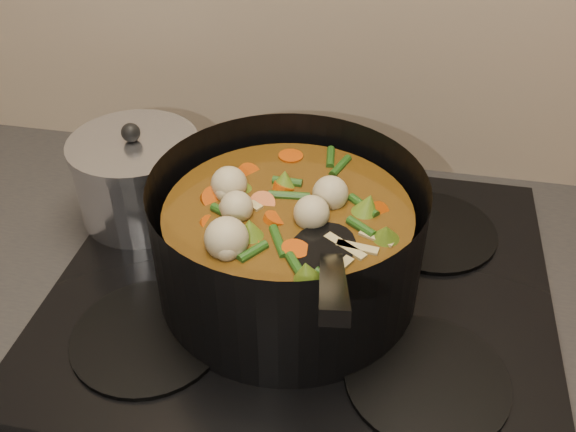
# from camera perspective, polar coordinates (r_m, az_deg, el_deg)

# --- Properties ---
(stovetop) EXTENTS (0.62, 0.54, 0.03)m
(stovetop) POSITION_cam_1_polar(r_m,az_deg,el_deg) (0.83, 1.34, -6.13)
(stovetop) COLOR black
(stovetop) RESTS_ON counter
(stockpot) EXTENTS (0.34, 0.43, 0.24)m
(stockpot) POSITION_cam_1_polar(r_m,az_deg,el_deg) (0.77, 0.02, -2.26)
(stockpot) COLOR black
(stockpot) RESTS_ON stovetop
(saucepan) EXTENTS (0.18, 0.18, 0.15)m
(saucepan) POSITION_cam_1_polar(r_m,az_deg,el_deg) (0.93, -13.15, 3.37)
(saucepan) COLOR silver
(saucepan) RESTS_ON stovetop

